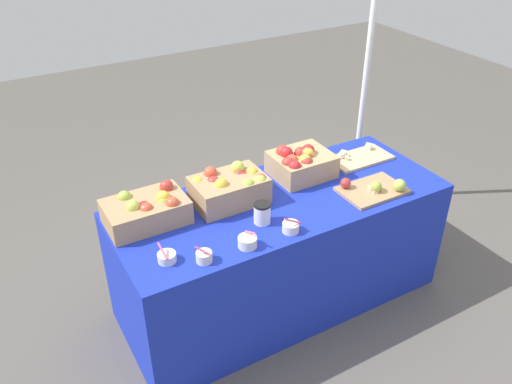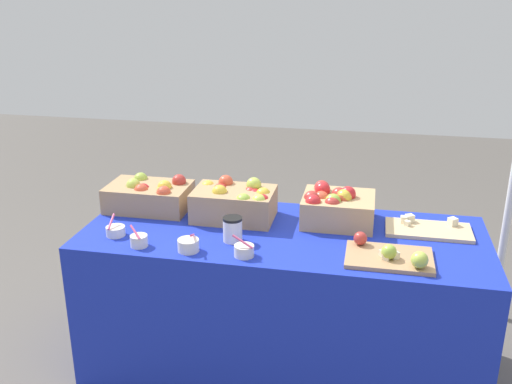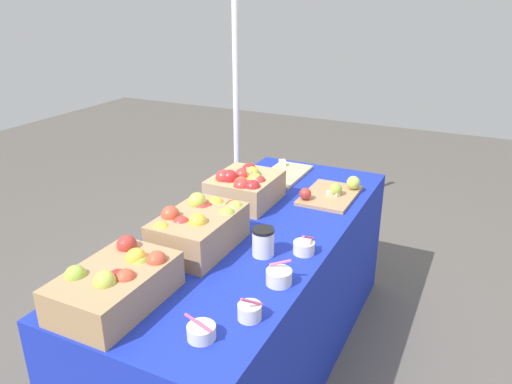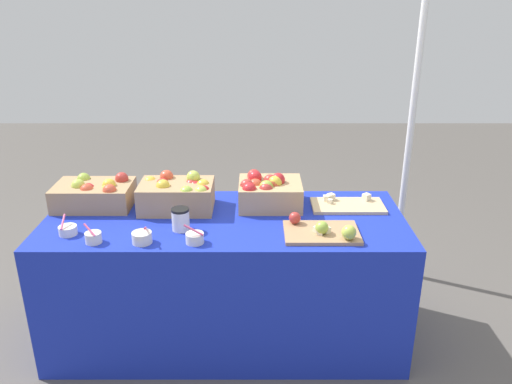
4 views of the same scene
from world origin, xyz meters
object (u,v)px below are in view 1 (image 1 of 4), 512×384
Objects in this scene: apple_crate_left at (147,210)px; cutting_board_front at (374,188)px; tent_pole at (366,76)px; cutting_board_back at (359,158)px; sample_bowl_near at (291,227)px; apple_crate_middle at (230,187)px; sample_bowl_extra at (248,242)px; sample_bowl_far at (167,257)px; sample_bowl_mid at (204,257)px; apple_crate_right at (301,163)px; coffee_cup at (262,213)px.

apple_crate_left reaches higher than cutting_board_front.
cutting_board_back is at bearing -130.62° from tent_pole.
apple_crate_left reaches higher than sample_bowl_near.
apple_crate_middle reaches higher than sample_bowl_extra.
apple_crate_middle reaches higher than sample_bowl_far.
sample_bowl_mid is 0.23m from sample_bowl_extra.
sample_bowl_mid is at bearing -152.02° from apple_crate_right.
apple_crate_middle is at bearing 32.10° from sample_bowl_far.
apple_crate_left is 0.75m from sample_bowl_near.
apple_crate_middle reaches higher than coffee_cup.
cutting_board_back is 1.35m from sample_bowl_mid.
sample_bowl_extra reaches higher than sample_bowl_far.
cutting_board_front is 0.62m from sample_bowl_near.
cutting_board_back is (1.39, -0.01, -0.06)m from apple_crate_left.
coffee_cup reaches higher than sample_bowl_mid.
apple_crate_left reaches higher than cutting_board_back.
sample_bowl_near is 0.17m from coffee_cup.
cutting_board_back is 1.47m from sample_bowl_far.
apple_crate_left is at bearing 175.54° from apple_crate_middle.
sample_bowl_far is (-0.63, 0.09, -0.00)m from sample_bowl_near.
sample_bowl_near is at bearing -59.07° from coffee_cup.
cutting_board_back is (0.44, -0.02, -0.08)m from apple_crate_right.
apple_crate_left is at bearing 128.31° from sample_bowl_extra.
cutting_board_front is at bearing 7.70° from sample_bowl_near.
coffee_cup is (-0.88, -0.29, 0.05)m from cutting_board_back.
sample_bowl_extra is at bearing -106.22° from apple_crate_middle.
sample_bowl_mid reaches higher than cutting_board_front.
sample_bowl_mid is (-0.84, -0.45, -0.06)m from apple_crate_right.
sample_bowl_mid is at bearing -130.98° from apple_crate_middle.
sample_bowl_far is at bearing 166.85° from sample_bowl_extra.
cutting_board_back is 0.78m from tent_pole.
coffee_cup is at bearing 120.93° from sample_bowl_near.
apple_crate_left is at bearing -163.77° from tent_pole.
tent_pole is at bearing 30.42° from apple_crate_right.
sample_bowl_near is 0.48m from sample_bowl_mid.
sample_bowl_extra is at bearing -143.62° from apple_crate_right.
sample_bowl_extra is (0.35, -0.44, -0.05)m from apple_crate_left.
sample_bowl_near is at bearing -0.14° from sample_bowl_extra.
sample_bowl_far is at bearing 171.90° from sample_bowl_near.
apple_crate_middle is at bearing -178.40° from cutting_board_back.
cutting_board_back is at bearing 18.14° from coffee_cup.
coffee_cup is (0.05, -0.26, -0.03)m from apple_crate_middle.
apple_crate_left is 1.06× the size of apple_crate_middle.
cutting_board_front is 3.74× the size of sample_bowl_mid.
sample_bowl_far is 0.81× the size of coffee_cup.
cutting_board_back is 0.91m from sample_bowl_near.
apple_crate_right is 1.06m from sample_bowl_far.
sample_bowl_mid is at bearing 179.54° from sample_bowl_extra.
coffee_cup is at bearing 175.25° from cutting_board_front.
apple_crate_right is at bearing 19.87° from sample_bowl_far.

